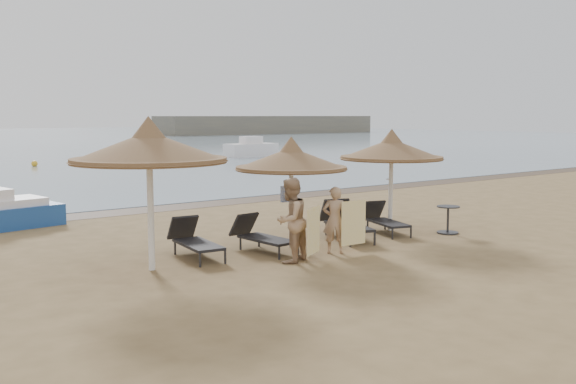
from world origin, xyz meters
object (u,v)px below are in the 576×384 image
lounger_far_left (194,239)px  person_right (335,215)px  palapa_left (149,148)px  person_left (290,213)px  palapa_right (391,150)px  palapa_center (291,159)px  lounger_near_right (344,221)px  side_table (448,221)px  lounger_near_left (260,235)px  pedal_boat (12,212)px  lounger_far_right (383,219)px

lounger_far_left → person_right: (2.72, -1.62, 0.50)m
person_right → palapa_left: bearing=23.9°
palapa_left → person_left: 3.22m
palapa_right → lounger_far_left: palapa_right is taller
palapa_center → person_left: 1.86m
lounger_near_right → lounger_far_left: bearing=-166.0°
side_table → person_right: 4.05m
lounger_near_left → person_left: person_left is taller
lounger_far_left → side_table: size_ratio=2.67×
palapa_right → pedal_boat: bearing=140.1°
palapa_left → lounger_near_left: size_ratio=1.66×
lounger_near_left → lounger_near_right: bearing=-4.2°
palapa_center → lounger_near_right: 2.46m
lounger_near_right → pedal_boat: 9.28m
person_left → lounger_far_right: bearing=175.6°
person_right → lounger_near_left: bearing=-7.8°
person_right → side_table: bearing=-141.1°
pedal_boat → palapa_right: bearing=-50.0°
palapa_center → lounger_far_right: size_ratio=1.41×
palapa_center → side_table: size_ratio=3.62×
palapa_left → lounger_near_right: bearing=2.6°
palapa_right → lounger_near_right: size_ratio=1.26×
palapa_right → pedal_boat: 10.65m
palapa_left → pedal_boat: palapa_left is taller
palapa_center → person_left: palapa_center is taller
palapa_center → pedal_boat: bearing=123.5°
lounger_near_right → lounger_near_left: bearing=-160.5°
palapa_left → lounger_far_right: palapa_left is taller
palapa_center → side_table: (4.40, -1.05, -1.74)m
lounger_far_right → palapa_right: bearing=30.5°
palapa_left → lounger_far_left: 2.52m
person_right → pedal_boat: bearing=-20.2°
person_left → person_right: size_ratio=1.18×
palapa_left → lounger_far_right: size_ratio=1.67×
lounger_near_right → person_right: size_ratio=1.25×
palapa_right → lounger_near_left: palapa_right is taller
lounger_far_left → pedal_boat: size_ratio=0.75×
palapa_center → palapa_right: 3.50m
side_table → lounger_far_right: bearing=138.2°
palapa_right → lounger_near_right: 2.45m
lounger_far_left → lounger_near_left: lounger_far_left is taller
person_left → pedal_boat: size_ratio=0.80×
person_left → pedal_boat: person_left is taller
person_left → palapa_left: bearing=-44.7°
palapa_right → lounger_far_right: 1.87m
person_right → lounger_far_left: bearing=7.3°
lounger_near_right → side_table: bearing=-5.6°
lounger_far_left → lounger_near_left: bearing=-8.1°
lounger_far_right → side_table: lounger_far_right is taller
lounger_near_right → palapa_right: bearing=19.8°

